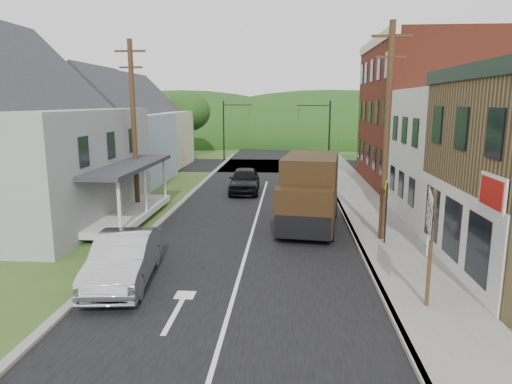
% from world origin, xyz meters
% --- Properties ---
extents(ground, '(120.00, 120.00, 0.00)m').
position_xyz_m(ground, '(0.00, 0.00, 0.00)').
color(ground, '#2D4719').
rests_on(ground, ground).
extents(road, '(9.00, 90.00, 0.02)m').
position_xyz_m(road, '(0.00, 10.00, 0.00)').
color(road, black).
rests_on(road, ground).
extents(cross_road, '(60.00, 9.00, 0.02)m').
position_xyz_m(cross_road, '(0.00, 27.00, 0.00)').
color(cross_road, black).
rests_on(cross_road, ground).
extents(sidewalk_right, '(2.80, 55.00, 0.15)m').
position_xyz_m(sidewalk_right, '(5.90, 8.00, 0.07)').
color(sidewalk_right, slate).
rests_on(sidewalk_right, ground).
extents(curb_right, '(0.20, 55.00, 0.15)m').
position_xyz_m(curb_right, '(4.55, 8.00, 0.07)').
color(curb_right, slate).
rests_on(curb_right, ground).
extents(curb_left, '(0.30, 55.00, 0.12)m').
position_xyz_m(curb_left, '(-4.65, 8.00, 0.06)').
color(curb_left, slate).
rests_on(curb_left, ground).
extents(storefront_white, '(8.00, 7.00, 6.50)m').
position_xyz_m(storefront_white, '(11.30, 7.50, 3.25)').
color(storefront_white, silver).
rests_on(storefront_white, ground).
extents(storefront_red, '(8.00, 12.00, 10.00)m').
position_xyz_m(storefront_red, '(11.30, 17.00, 5.00)').
color(storefront_red, maroon).
rests_on(storefront_red, ground).
extents(house_gray, '(10.20, 12.24, 8.35)m').
position_xyz_m(house_gray, '(-12.00, 6.00, 4.23)').
color(house_gray, gray).
rests_on(house_gray, ground).
extents(house_blue, '(7.14, 8.16, 7.28)m').
position_xyz_m(house_blue, '(-11.00, 17.00, 3.69)').
color(house_blue, '#99B0D0').
rests_on(house_blue, ground).
extents(house_cream, '(7.14, 8.16, 7.28)m').
position_xyz_m(house_cream, '(-11.50, 26.00, 3.69)').
color(house_cream, beige).
rests_on(house_cream, ground).
extents(utility_pole_right, '(1.60, 0.26, 9.00)m').
position_xyz_m(utility_pole_right, '(5.60, 3.50, 4.66)').
color(utility_pole_right, '#472D19').
rests_on(utility_pole_right, ground).
extents(utility_pole_left, '(1.60, 0.26, 9.00)m').
position_xyz_m(utility_pole_left, '(-6.50, 8.00, 4.66)').
color(utility_pole_left, '#472D19').
rests_on(utility_pole_left, ground).
extents(traffic_signal_right, '(2.87, 0.20, 6.00)m').
position_xyz_m(traffic_signal_right, '(4.30, 23.50, 3.76)').
color(traffic_signal_right, black).
rests_on(traffic_signal_right, ground).
extents(traffic_signal_left, '(2.87, 0.20, 6.00)m').
position_xyz_m(traffic_signal_left, '(-4.30, 30.50, 3.76)').
color(traffic_signal_left, black).
rests_on(traffic_signal_left, ground).
extents(tree_left_c, '(5.80, 5.80, 8.41)m').
position_xyz_m(tree_left_c, '(-19.00, 20.00, 5.94)').
color(tree_left_c, '#382616').
rests_on(tree_left_c, ground).
extents(tree_left_d, '(4.80, 4.80, 6.94)m').
position_xyz_m(tree_left_d, '(-9.00, 32.00, 4.88)').
color(tree_left_d, '#382616').
rests_on(tree_left_d, ground).
extents(forested_ridge, '(90.00, 30.00, 16.00)m').
position_xyz_m(forested_ridge, '(0.00, 55.00, 0.00)').
color(forested_ridge, '#17330F').
rests_on(forested_ridge, ground).
extents(silver_sedan, '(2.28, 5.08, 1.62)m').
position_xyz_m(silver_sedan, '(-3.69, -1.74, 0.81)').
color(silver_sedan, '#BCBDC2').
rests_on(silver_sedan, ground).
extents(dark_sedan, '(2.11, 4.83, 1.62)m').
position_xyz_m(dark_sedan, '(-1.27, 13.85, 0.81)').
color(dark_sedan, black).
rests_on(dark_sedan, ground).
extents(delivery_van, '(3.17, 6.29, 3.38)m').
position_xyz_m(delivery_van, '(2.62, 5.61, 1.71)').
color(delivery_van, black).
rests_on(delivery_van, ground).
extents(route_sign_cluster, '(0.51, 1.90, 3.38)m').
position_xyz_m(route_sign_cluster, '(5.56, -3.04, 2.34)').
color(route_sign_cluster, '#472D19').
rests_on(route_sign_cluster, sidewalk_right).
extents(warning_sign, '(0.24, 0.71, 2.68)m').
position_xyz_m(warning_sign, '(5.57, 2.82, 1.86)').
color(warning_sign, black).
rests_on(warning_sign, sidewalk_right).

